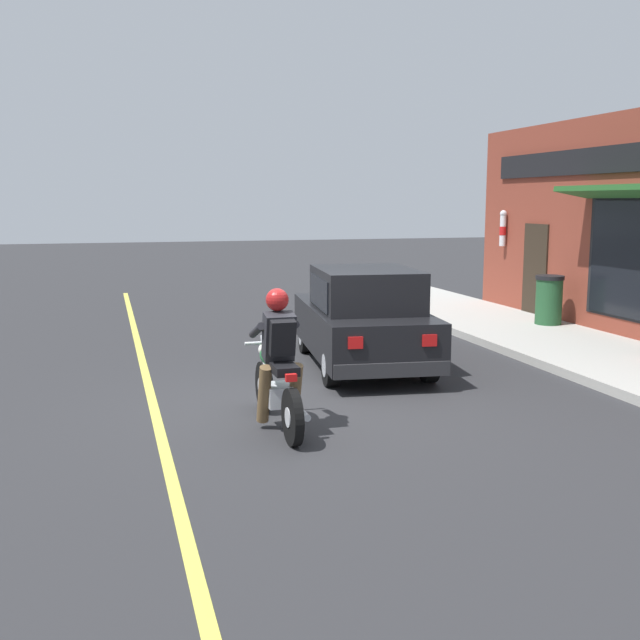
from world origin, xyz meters
name	(u,v)px	position (x,y,z in m)	size (l,w,h in m)	color
ground_plane	(301,408)	(0.00, 0.00, 0.00)	(80.00, 80.00, 0.00)	#2B2B2D
sidewalk_curb	(545,339)	(5.44, 3.00, 0.07)	(2.60, 22.00, 0.14)	#ADAAA3
lane_stripe	(144,366)	(-1.80, 3.00, 0.00)	(0.12, 19.80, 0.01)	#D1C64C
storefront_building	(638,228)	(6.97, 2.57, 2.11)	(1.25, 10.44, 4.20)	brown
motorcycle_with_rider	(278,370)	(-0.47, -0.72, 0.68)	(0.56, 2.02, 1.62)	black
car_hatchback	(363,319)	(1.52, 2.02, 0.77)	(2.05, 3.94, 1.57)	black
trash_bin	(549,300)	(6.21, 4.12, 0.64)	(0.56, 0.56, 0.98)	#23512D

